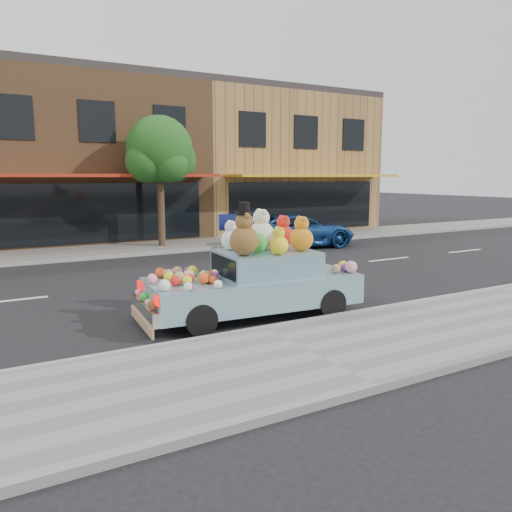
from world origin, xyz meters
TOP-DOWN VIEW (x-y plane):
  - ground at (0.00, 0.00)m, footprint 120.00×120.00m
  - near_sidewalk at (0.00, -6.50)m, footprint 60.00×3.00m
  - far_sidewalk at (0.00, 6.50)m, footprint 60.00×3.00m
  - near_kerb at (0.00, -5.00)m, footprint 60.00×0.12m
  - far_kerb at (0.00, 5.00)m, footprint 60.00×0.12m
  - storefront_mid at (0.00, 11.97)m, footprint 10.00×9.80m
  - storefront_right at (10.00, 11.97)m, footprint 10.00×9.80m
  - street_tree at (2.03, 6.55)m, footprint 3.00×2.70m
  - car_blue at (6.92, 4.15)m, footprint 5.07×2.75m
  - art_car at (0.41, -3.92)m, footprint 4.60×2.08m

SIDE VIEW (x-z plane):
  - ground at x=0.00m, z-range 0.00..0.00m
  - near_sidewalk at x=0.00m, z-range 0.00..0.12m
  - far_sidewalk at x=0.00m, z-range 0.00..0.12m
  - near_kerb at x=0.00m, z-range 0.00..0.13m
  - far_kerb at x=0.00m, z-range 0.00..0.13m
  - car_blue at x=6.92m, z-range 0.00..1.35m
  - art_car at x=0.41m, z-range -0.38..2.00m
  - storefront_mid at x=0.00m, z-range -0.01..7.29m
  - storefront_right at x=10.00m, z-range -0.01..7.29m
  - street_tree at x=2.03m, z-range 1.08..6.30m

